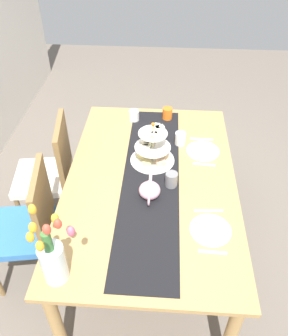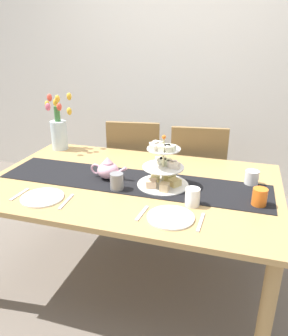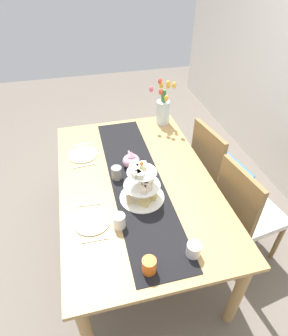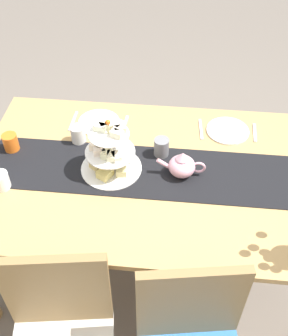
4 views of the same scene
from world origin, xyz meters
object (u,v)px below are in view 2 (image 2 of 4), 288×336
(knife_left, at_px, (66,202))
(fork_right, at_px, (142,213))
(mug_white_text, at_px, (193,197))
(dinner_plate_right, at_px, (171,217))
(cream_jug, at_px, (252,178))
(mug_orange, at_px, (260,197))
(chair_right, at_px, (197,173))
(tiered_cake_stand, at_px, (163,169))
(tulip_vase, at_px, (59,130))
(dining_table, at_px, (133,194))
(teapot, at_px, (108,170))
(fork_left, at_px, (19,194))
(knife_right, at_px, (201,222))
(mug_grey, at_px, (117,181))
(dinner_plate_left, at_px, (42,198))
(chair_left, at_px, (135,166))

(knife_left, distance_m, fork_right, 0.42)
(mug_white_text, bearing_deg, dinner_plate_right, -115.93)
(cream_jug, distance_m, mug_orange, 0.26)
(chair_right, bearing_deg, tiered_cake_stand, -97.19)
(tulip_vase, distance_m, fork_right, 1.19)
(dining_table, height_order, mug_orange, mug_orange)
(teapot, distance_m, fork_right, 0.48)
(tulip_vase, relative_size, cream_jug, 4.99)
(mug_orange, bearing_deg, dinner_plate_right, -147.65)
(fork_right, distance_m, mug_white_text, 0.28)
(fork_left, relative_size, mug_orange, 1.58)
(chair_right, xyz_separation_m, mug_orange, (0.43, -0.86, 0.27))
(knife_left, height_order, knife_right, same)
(fork_right, relative_size, mug_grey, 1.58)
(dining_table, bearing_deg, mug_orange, -7.19)
(dining_table, distance_m, dinner_plate_left, 0.53)
(tulip_vase, xyz_separation_m, fork_right, (0.90, -0.77, -0.15))
(knife_left, bearing_deg, chair_left, 89.42)
(tulip_vase, bearing_deg, fork_right, -40.55)
(chair_left, height_order, mug_grey, chair_left)
(dining_table, height_order, fork_right, fork_right)
(dining_table, xyz_separation_m, tulip_vase, (-0.73, 0.42, 0.24))
(dinner_plate_right, bearing_deg, chair_right, 91.36)
(knife_right, bearing_deg, mug_grey, 156.61)
(dinner_plate_left, bearing_deg, fork_right, 0.00)
(dining_table, height_order, dinner_plate_right, dinner_plate_right)
(mug_white_text, bearing_deg, mug_grey, 172.29)
(dining_table, distance_m, mug_orange, 0.74)
(dining_table, distance_m, cream_jug, 0.72)
(chair_left, bearing_deg, dinner_plate_right, -63.72)
(dinner_plate_right, bearing_deg, knife_right, 0.00)
(knife_right, xyz_separation_m, mug_orange, (0.26, 0.26, 0.04))
(knife_left, xyz_separation_m, dinner_plate_right, (0.56, 0.00, 0.00))
(chair_left, height_order, knife_right, chair_left)
(teapot, height_order, knife_right, teapot)
(dining_table, height_order, dinner_plate_left, dinner_plate_left)
(teapot, height_order, mug_white_text, teapot)
(cream_jug, height_order, mug_white_text, mug_white_text)
(knife_right, height_order, mug_grey, mug_grey)
(knife_left, bearing_deg, tulip_vase, 121.92)
(chair_left, relative_size, mug_orange, 9.58)
(chair_left, relative_size, dinner_plate_right, 3.96)
(mug_white_text, bearing_deg, chair_right, 96.20)
(dinner_plate_left, distance_m, fork_left, 0.15)
(chair_right, bearing_deg, chair_left, 179.98)
(teapot, bearing_deg, fork_right, -46.93)
(mug_grey, bearing_deg, mug_orange, 2.86)
(dinner_plate_left, relative_size, knife_left, 1.35)
(knife_left, relative_size, mug_grey, 1.79)
(mug_white_text, bearing_deg, knife_left, -166.01)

